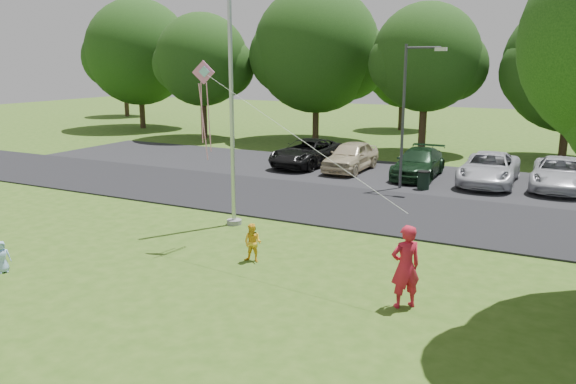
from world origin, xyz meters
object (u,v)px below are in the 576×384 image
at_px(child_blue, 2,257).
at_px(kite, 207,89).
at_px(woman, 405,266).
at_px(child_yellow, 253,243).
at_px(trash_can, 423,181).
at_px(flagpole, 231,100).
at_px(street_lamp, 409,104).

distance_m(child_blue, kite, 7.01).
bearing_deg(child_blue, woman, -50.73).
bearing_deg(child_yellow, trash_can, 73.71).
bearing_deg(kite, child_blue, -146.46).
bearing_deg(kite, woman, -30.49).
xyz_separation_m(flagpole, trash_can, (4.46, 8.00, -3.74)).
xyz_separation_m(street_lamp, woman, (3.18, -11.63, -2.70)).
height_order(flagpole, child_blue, flagpole).
bearing_deg(child_blue, street_lamp, -1.07).
xyz_separation_m(flagpole, kite, (0.64, -2.24, 0.46)).
xyz_separation_m(street_lamp, child_yellow, (-1.32, -10.65, -3.12)).
distance_m(woman, child_blue, 10.29).
bearing_deg(child_blue, child_yellow, -31.79).
relative_size(flagpole, street_lamp, 1.64).
bearing_deg(street_lamp, child_blue, -113.10).
relative_size(street_lamp, child_yellow, 5.64).
height_order(street_lamp, child_blue, street_lamp).
xyz_separation_m(child_yellow, child_blue, (-5.41, -3.66, -0.11)).
bearing_deg(trash_can, flagpole, -119.14).
bearing_deg(child_blue, trash_can, -3.02).
relative_size(trash_can, kite, 0.13).
height_order(trash_can, child_blue, child_blue).
height_order(flagpole, child_yellow, flagpole).
bearing_deg(child_blue, flagpole, -0.48).
bearing_deg(street_lamp, flagpole, -113.59).
bearing_deg(flagpole, trash_can, 60.86).
distance_m(street_lamp, kite, 10.54).
bearing_deg(child_yellow, kite, 155.11).
bearing_deg(trash_can, child_blue, -117.15).
relative_size(street_lamp, child_blue, 7.17).
xyz_separation_m(flagpole, child_yellow, (2.42, -2.86, -3.63)).
height_order(flagpole, trash_can, flagpole).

